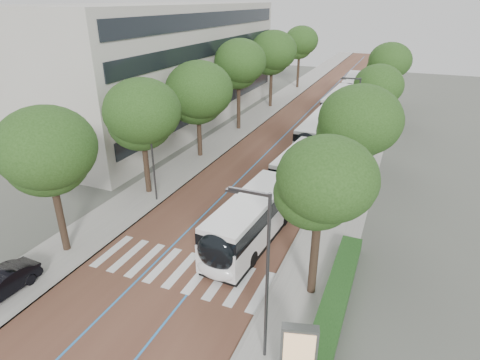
# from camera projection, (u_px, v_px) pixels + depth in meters

# --- Properties ---
(ground) EXTENTS (160.00, 160.00, 0.00)m
(ground) POSITION_uv_depth(u_px,v_px,m) (169.00, 279.00, 22.75)
(ground) COLOR #51544C
(ground) RESTS_ON ground
(road) EXTENTS (11.00, 140.00, 0.02)m
(road) POSITION_uv_depth(u_px,v_px,m) (321.00, 112.00, 56.37)
(road) COLOR #553226
(road) RESTS_ON ground
(sidewalk_left) EXTENTS (4.00, 140.00, 0.12)m
(sidewalk_left) POSITION_uv_depth(u_px,v_px,m) (270.00, 106.00, 58.97)
(sidewalk_left) COLOR gray
(sidewalk_left) RESTS_ON ground
(sidewalk_right) EXTENTS (4.00, 140.00, 0.12)m
(sidewalk_right) POSITION_uv_depth(u_px,v_px,m) (376.00, 117.00, 53.72)
(sidewalk_right) COLOR gray
(sidewalk_right) RESTS_ON ground
(kerb_left) EXTENTS (0.20, 140.00, 0.14)m
(kerb_left) POSITION_uv_depth(u_px,v_px,m) (283.00, 108.00, 58.31)
(kerb_left) COLOR gray
(kerb_left) RESTS_ON ground
(kerb_right) EXTENTS (0.20, 140.00, 0.14)m
(kerb_right) POSITION_uv_depth(u_px,v_px,m) (362.00, 115.00, 54.38)
(kerb_right) COLOR gray
(kerb_right) RESTS_ON ground
(zebra_crossing) EXTENTS (10.55, 3.60, 0.01)m
(zebra_crossing) POSITION_uv_depth(u_px,v_px,m) (181.00, 270.00, 23.51)
(zebra_crossing) COLOR silver
(zebra_crossing) RESTS_ON ground
(lane_line_left) EXTENTS (0.12, 126.00, 0.01)m
(lane_line_left) POSITION_uv_depth(u_px,v_px,m) (310.00, 110.00, 56.92)
(lane_line_left) COLOR #2878C8
(lane_line_left) RESTS_ON road
(lane_line_right) EXTENTS (0.12, 126.00, 0.01)m
(lane_line_right) POSITION_uv_depth(u_px,v_px,m) (332.00, 113.00, 55.80)
(lane_line_right) COLOR #2878C8
(lane_line_right) RESTS_ON road
(office_building) EXTENTS (18.11, 40.00, 14.00)m
(office_building) POSITION_uv_depth(u_px,v_px,m) (151.00, 64.00, 50.22)
(office_building) COLOR #A09D94
(office_building) RESTS_ON ground
(hedge) EXTENTS (1.20, 14.00, 0.80)m
(hedge) POSITION_uv_depth(u_px,v_px,m) (330.00, 317.00, 19.35)
(hedge) COLOR #163B14
(hedge) RESTS_ON sidewalk_right
(streetlight_near) EXTENTS (1.82, 0.20, 8.00)m
(streetlight_near) POSITION_uv_depth(u_px,v_px,m) (263.00, 267.00, 15.92)
(streetlight_near) COLOR #333336
(streetlight_near) RESTS_ON sidewalk_right
(streetlight_far) EXTENTS (1.82, 0.20, 8.00)m
(streetlight_far) POSITION_uv_depth(u_px,v_px,m) (354.00, 114.00, 36.93)
(streetlight_far) COLOR #333336
(streetlight_far) RESTS_ON sidewalk_right
(lamp_post_left) EXTENTS (0.14, 0.14, 8.00)m
(lamp_post_left) POSITION_uv_depth(u_px,v_px,m) (152.00, 151.00, 29.91)
(lamp_post_left) COLOR #333336
(lamp_post_left) RESTS_ON sidewalk_left
(trees_left) EXTENTS (6.45, 60.60, 10.10)m
(trees_left) POSITION_uv_depth(u_px,v_px,m) (231.00, 75.00, 44.29)
(trees_left) COLOR black
(trees_left) RESTS_ON ground
(trees_right) EXTENTS (6.03, 47.23, 8.72)m
(trees_right) POSITION_uv_depth(u_px,v_px,m) (370.00, 99.00, 37.12)
(trees_right) COLOR black
(trees_right) RESTS_ON ground
(lead_bus) EXTENTS (3.75, 18.52, 3.20)m
(lead_bus) POSITION_uv_depth(u_px,v_px,m) (274.00, 196.00, 28.66)
(lead_bus) COLOR black
(lead_bus) RESTS_ON ground
(bus_queued_0) EXTENTS (2.76, 12.44, 3.20)m
(bus_queued_0) POSITION_uv_depth(u_px,v_px,m) (319.00, 132.00, 42.38)
(bus_queued_0) COLOR silver
(bus_queued_0) RESTS_ON ground
(bus_queued_1) EXTENTS (2.81, 12.45, 3.20)m
(bus_queued_1) POSITION_uv_depth(u_px,v_px,m) (338.00, 104.00, 53.82)
(bus_queued_1) COLOR silver
(bus_queued_1) RESTS_ON ground
(bus_queued_2) EXTENTS (3.02, 12.49, 3.20)m
(bus_queued_2) POSITION_uv_depth(u_px,v_px,m) (353.00, 86.00, 64.45)
(bus_queued_2) COLOR silver
(bus_queued_2) RESTS_ON ground
(ad_panel) EXTENTS (1.50, 0.75, 3.00)m
(ad_panel) POSITION_uv_depth(u_px,v_px,m) (298.00, 354.00, 15.85)
(ad_panel) COLOR #59595B
(ad_panel) RESTS_ON sidewalk_right
(parked_car) EXTENTS (1.67, 4.22, 1.37)m
(parked_car) POSITION_uv_depth(u_px,v_px,m) (0.00, 284.00, 21.11)
(parked_car) COLOR black
(parked_car) RESTS_ON sidewalk_left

